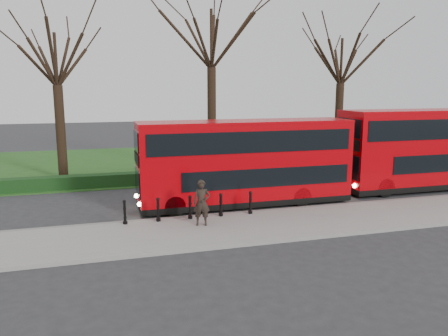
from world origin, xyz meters
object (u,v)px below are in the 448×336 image
object	(u,v)px
bus_lead	(245,163)
pedestrian	(202,203)
bus_rear	(435,149)
bollard_row	(190,208)

from	to	relation	value
bus_lead	pedestrian	xyz separation A→B (m)	(-2.99, -3.14, -1.03)
bus_rear	bollard_row	bearing A→B (deg)	-170.17
pedestrian	bollard_row	bearing A→B (deg)	117.56
bollard_row	bus_rear	size ratio (longest dim) A/B	0.50
bollard_row	bus_rear	world-z (taller)	bus_rear
bollard_row	pedestrian	bearing A→B (deg)	-74.85
bollard_row	bus_lead	bearing A→B (deg)	32.37
bus_rear	pedestrian	world-z (taller)	bus_rear
bollard_row	pedestrian	size ratio (longest dim) A/B	3.00
bollard_row	pedestrian	distance (m)	1.20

